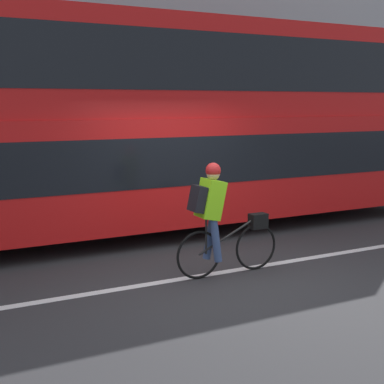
% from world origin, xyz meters
% --- Properties ---
extents(ground_plane, '(80.00, 80.00, 0.00)m').
position_xyz_m(ground_plane, '(0.00, 0.00, 0.00)').
color(ground_plane, '#2D2D30').
extents(road_center_line, '(50.00, 0.14, 0.01)m').
position_xyz_m(road_center_line, '(0.00, 0.10, 0.00)').
color(road_center_line, silver).
rests_on(road_center_line, ground_plane).
extents(sidewalk_curb, '(60.00, 2.21, 0.13)m').
position_xyz_m(sidewalk_curb, '(0.00, 5.58, 0.07)').
color(sidewalk_curb, '#A8A399').
rests_on(sidewalk_curb, ground_plane).
extents(building_facade, '(60.00, 0.30, 9.11)m').
position_xyz_m(building_facade, '(0.00, 6.83, 4.56)').
color(building_facade, '#9E9EA3').
rests_on(building_facade, ground_plane).
extents(bus, '(11.66, 2.48, 3.90)m').
position_xyz_m(bus, '(0.40, 2.87, 2.16)').
color(bus, black).
rests_on(bus, ground_plane).
extents(cyclist_on_bike, '(1.63, 0.32, 1.62)m').
position_xyz_m(cyclist_on_bike, '(0.02, 0.01, 0.87)').
color(cyclist_on_bike, black).
rests_on(cyclist_on_bike, ground_plane).
extents(street_sign_post, '(0.36, 0.09, 2.57)m').
position_xyz_m(street_sign_post, '(-2.07, 5.46, 1.56)').
color(street_sign_post, '#59595B').
rests_on(street_sign_post, sidewalk_curb).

